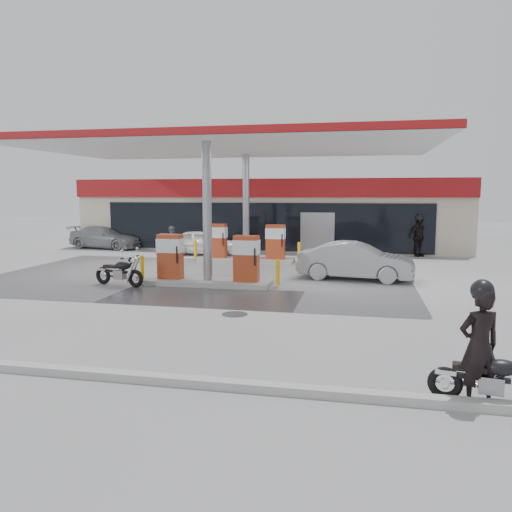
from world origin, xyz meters
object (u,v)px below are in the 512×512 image
at_px(parked_motorcycle, 120,273).
at_px(parked_car_left, 106,237).
at_px(attendant, 172,242).
at_px(hatchback_silver, 356,261).
at_px(pump_island_near, 208,265).
at_px(biker_main, 479,346).
at_px(pump_island_far, 246,247).
at_px(main_motorcycle, 491,380).
at_px(sedan_white, 203,242).
at_px(biker_walking, 419,237).

bearing_deg(parked_motorcycle, parked_car_left, 134.13).
relative_size(attendant, hatchback_silver, 0.37).
xyz_separation_m(parked_motorcycle, hatchback_silver, (8.09, 3.01, 0.23)).
relative_size(pump_island_near, biker_main, 2.79).
xyz_separation_m(pump_island_near, pump_island_far, (0.00, 6.00, 0.00)).
bearing_deg(parked_car_left, pump_island_near, -126.41).
distance_m(main_motorcycle, attendant, 19.45).
xyz_separation_m(biker_main, hatchback_silver, (-1.97, 10.98, -0.22)).
relative_size(main_motorcycle, parked_car_left, 0.40).
bearing_deg(biker_main, pump_island_far, -86.41).
bearing_deg(pump_island_far, pump_island_near, -90.00).
height_order(sedan_white, parked_car_left, sedan_white).
bearing_deg(biker_main, main_motorcycle, 150.04).
distance_m(sedan_white, hatchback_silver, 9.94).
bearing_deg(pump_island_far, main_motorcycle, -63.86).
height_order(biker_main, parked_motorcycle, biker_main).
relative_size(sedan_white, parked_car_left, 0.86).
bearing_deg(parked_motorcycle, sedan_white, 102.36).
xyz_separation_m(main_motorcycle, biker_main, (-0.19, 0.03, 0.52)).
bearing_deg(sedan_white, biker_walking, -81.34).
xyz_separation_m(biker_main, biker_walking, (1.08, 18.58, 0.10)).
relative_size(parked_motorcycle, biker_walking, 1.00).
bearing_deg(parked_motorcycle, hatchback_silver, 33.82).
bearing_deg(attendant, pump_island_far, -111.42).
distance_m(parked_motorcycle, attendant, 7.89).
height_order(main_motorcycle, hatchback_silver, hatchback_silver).
bearing_deg(main_motorcycle, pump_island_far, 125.13).
bearing_deg(parked_motorcycle, main_motorcycle, -24.56).
relative_size(main_motorcycle, sedan_white, 0.46).
bearing_deg(main_motorcycle, parked_motorcycle, 151.00).
xyz_separation_m(biker_main, attendant, (-11.14, 15.78, -0.13)).
distance_m(attendant, hatchback_silver, 10.36).
xyz_separation_m(pump_island_near, attendant, (-4.07, 7.00, 0.08)).
relative_size(sedan_white, hatchback_silver, 0.90).
distance_m(biker_main, biker_walking, 18.61).
distance_m(pump_island_near, parked_motorcycle, 3.09).
height_order(hatchback_silver, parked_car_left, hatchback_silver).
xyz_separation_m(hatchback_silver, parked_car_left, (-14.50, 7.80, -0.05)).
bearing_deg(parked_motorcycle, biker_walking, 57.02).
height_order(pump_island_near, biker_main, biker_main).
bearing_deg(biker_main, sedan_white, -81.79).
bearing_deg(biker_walking, main_motorcycle, -131.14).
height_order(biker_main, sedan_white, biker_main).
xyz_separation_m(pump_island_near, sedan_white, (-2.81, 8.20, -0.06)).
distance_m(sedan_white, attendant, 1.74).
bearing_deg(sedan_white, parked_car_left, 75.07).
bearing_deg(sedan_white, pump_island_far, -127.70).
bearing_deg(attendant, biker_main, -152.37).
bearing_deg(main_motorcycle, parked_car_left, 140.53).
bearing_deg(attendant, sedan_white, -53.92).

